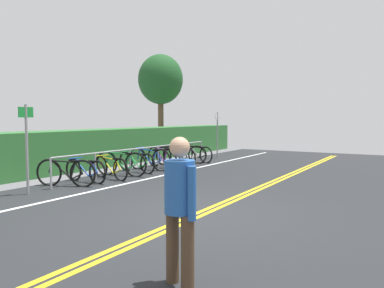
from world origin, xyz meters
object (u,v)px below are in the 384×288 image
object	(u,v)px
bicycle_4	(137,162)
tree_mid	(161,80)
sign_post_near	(27,140)
bicycle_3	(121,164)
bicycle_1	(85,171)
bicycle_9	(196,154)
bicycle_7	(175,156)
bicycle_8	(185,154)
bicycle_0	(66,173)
bicycle_2	(110,168)
sign_post_far	(217,130)
bike_rack	(145,153)
bicycle_6	(162,157)
bicycle_5	(149,159)
pedestrian	(180,202)

from	to	relation	value
bicycle_4	tree_mid	bearing A→B (deg)	30.39
bicycle_4	sign_post_near	world-z (taller)	sign_post_near
bicycle_3	bicycle_4	distance (m)	0.85
bicycle_1	bicycle_9	bearing A→B (deg)	-1.92
bicycle_7	bicycle_3	bearing A→B (deg)	178.53
tree_mid	bicycle_8	bearing A→B (deg)	-136.18
bicycle_0	bicycle_2	size ratio (longest dim) A/B	0.99
sign_post_far	bicycle_0	bearing A→B (deg)	178.34
bike_rack	bicycle_3	distance (m)	1.18
bicycle_9	sign_post_far	world-z (taller)	sign_post_far
bike_rack	bicycle_1	distance (m)	2.55
bicycle_6	sign_post_near	xyz separation A→B (m)	(-5.51, -0.13, 0.90)
bicycle_0	bicycle_8	size ratio (longest dim) A/B	0.95
bicycle_5	tree_mid	world-z (taller)	tree_mid
bicycle_7	bicycle_8	world-z (taller)	bicycle_8
bike_rack	bicycle_3	bearing A→B (deg)	178.66
bicycle_8	sign_post_far	size ratio (longest dim) A/B	0.84
bicycle_2	bicycle_3	bearing A→B (deg)	13.41
bicycle_7	sign_post_far	bearing A→B (deg)	-2.59
bicycle_9	sign_post_far	xyz separation A→B (m)	(1.67, -0.09, 0.89)
bicycle_1	pedestrian	bearing A→B (deg)	-125.72
bicycle_4	bicycle_7	bearing A→B (deg)	-4.18
bike_rack	tree_mid	bearing A→B (deg)	32.05
bicycle_2	bicycle_5	size ratio (longest dim) A/B	0.92
bicycle_2	pedestrian	distance (m)	7.46
bicycle_3	bicycle_4	bearing A→B (deg)	5.18
bicycle_9	sign_post_near	distance (m)	7.70
bicycle_4	tree_mid	distance (m)	9.37
bike_rack	sign_post_far	world-z (taller)	sign_post_far
bicycle_0	sign_post_far	distance (m)	8.17
bicycle_8	sign_post_near	world-z (taller)	sign_post_near
bicycle_4	bicycle_5	world-z (taller)	bicycle_5
bicycle_0	tree_mid	xyz separation A→B (m)	(10.44, 4.46, 3.47)
bicycle_6	bike_rack	bearing A→B (deg)	-176.16
bicycle_7	bicycle_4	bearing A→B (deg)	175.82
bike_rack	bicycle_1	world-z (taller)	bike_rack
sign_post_near	bicycle_1	bearing A→B (deg)	4.51
bicycle_0	bicycle_4	bearing A→B (deg)	1.09
bicycle_6	sign_post_far	xyz separation A→B (m)	(3.81, -0.26, 0.86)
bicycle_6	tree_mid	xyz separation A→B (m)	(6.13, 4.43, 3.46)
bicycle_5	tree_mid	xyz separation A→B (m)	(6.88, 4.45, 3.45)
bicycle_7	pedestrian	distance (m)	10.18
bicycle_3	sign_post_far	xyz separation A→B (m)	(6.02, -0.22, 0.85)
bicycle_3	bicycle_4	xyz separation A→B (m)	(0.84, 0.08, -0.04)
bike_rack	pedestrian	xyz separation A→B (m)	(-6.70, -5.69, 0.29)
pedestrian	bicycle_2	bearing A→B (deg)	48.54
bicycle_2	bicycle_8	bearing A→B (deg)	2.16
bicycle_2	sign_post_far	size ratio (longest dim) A/B	0.81
bicycle_2	tree_mid	distance (m)	10.68
bicycle_8	bicycle_9	world-z (taller)	bicycle_8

